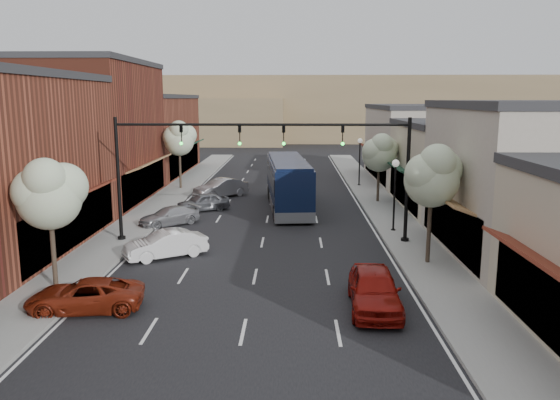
# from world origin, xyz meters

# --- Properties ---
(ground) EXTENTS (160.00, 160.00, 0.00)m
(ground) POSITION_xyz_m (0.00, 0.00, 0.00)
(ground) COLOR black
(ground) RESTS_ON ground
(sidewalk_left) EXTENTS (2.80, 73.00, 0.15)m
(sidewalk_left) POSITION_xyz_m (-8.40, 18.50, 0.07)
(sidewalk_left) COLOR gray
(sidewalk_left) RESTS_ON ground
(sidewalk_right) EXTENTS (2.80, 73.00, 0.15)m
(sidewalk_right) POSITION_xyz_m (8.40, 18.50, 0.07)
(sidewalk_right) COLOR gray
(sidewalk_right) RESTS_ON ground
(curb_left) EXTENTS (0.25, 73.00, 0.17)m
(curb_left) POSITION_xyz_m (-7.00, 18.50, 0.07)
(curb_left) COLOR gray
(curb_left) RESTS_ON ground
(curb_right) EXTENTS (0.25, 73.00, 0.17)m
(curb_right) POSITION_xyz_m (7.00, 18.50, 0.07)
(curb_right) COLOR gray
(curb_right) RESTS_ON ground
(bldg_left_midfar) EXTENTS (10.14, 14.10, 10.90)m
(bldg_left_midfar) POSITION_xyz_m (-14.24, 20.00, 5.40)
(bldg_left_midfar) COLOR brown
(bldg_left_midfar) RESTS_ON ground
(bldg_left_far) EXTENTS (10.14, 18.10, 8.40)m
(bldg_left_far) POSITION_xyz_m (-14.22, 36.00, 4.16)
(bldg_left_far) COLOR brown
(bldg_left_far) RESTS_ON ground
(bldg_right_midnear) EXTENTS (9.14, 12.10, 7.90)m
(bldg_right_midnear) POSITION_xyz_m (13.72, 6.00, 3.91)
(bldg_right_midnear) COLOR #ACA293
(bldg_right_midnear) RESTS_ON ground
(bldg_right_midfar) EXTENTS (9.14, 12.10, 6.40)m
(bldg_right_midfar) POSITION_xyz_m (13.70, 18.00, 3.17)
(bldg_right_midfar) COLOR #B4A88F
(bldg_right_midfar) RESTS_ON ground
(bldg_right_far) EXTENTS (9.14, 16.10, 7.40)m
(bldg_right_far) POSITION_xyz_m (13.71, 32.00, 3.66)
(bldg_right_far) COLOR #ACA293
(bldg_right_far) RESTS_ON ground
(hill_far) EXTENTS (120.00, 30.00, 12.00)m
(hill_far) POSITION_xyz_m (0.00, 90.00, 6.00)
(hill_far) COLOR #7A6647
(hill_far) RESTS_ON ground
(hill_near) EXTENTS (50.00, 20.00, 8.00)m
(hill_near) POSITION_xyz_m (-25.00, 78.00, 4.00)
(hill_near) COLOR #7A6647
(hill_near) RESTS_ON ground
(signal_mast_right) EXTENTS (8.22, 0.46, 7.00)m
(signal_mast_right) POSITION_xyz_m (5.62, 8.00, 4.62)
(signal_mast_right) COLOR black
(signal_mast_right) RESTS_ON ground
(signal_mast_left) EXTENTS (8.22, 0.46, 7.00)m
(signal_mast_left) POSITION_xyz_m (-5.62, 8.00, 4.62)
(signal_mast_left) COLOR black
(signal_mast_left) RESTS_ON ground
(tree_right_near) EXTENTS (2.85, 2.65, 5.95)m
(tree_right_near) POSITION_xyz_m (8.35, 3.94, 4.45)
(tree_right_near) COLOR #47382B
(tree_right_near) RESTS_ON ground
(tree_right_far) EXTENTS (2.85, 2.65, 5.43)m
(tree_right_far) POSITION_xyz_m (8.35, 19.94, 3.99)
(tree_right_far) COLOR #47382B
(tree_right_far) RESTS_ON ground
(tree_left_near) EXTENTS (2.85, 2.65, 5.69)m
(tree_left_near) POSITION_xyz_m (-8.25, -0.06, 4.22)
(tree_left_near) COLOR #47382B
(tree_left_near) RESTS_ON ground
(tree_left_far) EXTENTS (2.85, 2.65, 6.13)m
(tree_left_far) POSITION_xyz_m (-8.25, 25.94, 4.60)
(tree_left_far) COLOR #47382B
(tree_left_far) RESTS_ON ground
(lamp_post_near) EXTENTS (0.44, 0.44, 4.44)m
(lamp_post_near) POSITION_xyz_m (7.80, 10.50, 3.01)
(lamp_post_near) COLOR black
(lamp_post_near) RESTS_ON ground
(lamp_post_far) EXTENTS (0.44, 0.44, 4.44)m
(lamp_post_far) POSITION_xyz_m (7.80, 28.00, 3.01)
(lamp_post_far) COLOR black
(lamp_post_far) RESTS_ON ground
(coach_bus) EXTENTS (3.62, 12.10, 3.64)m
(coach_bus) POSITION_xyz_m (1.35, 17.85, 1.90)
(coach_bus) COLOR #0D1735
(coach_bus) RESTS_ON ground
(red_hatchback) EXTENTS (2.12, 4.79, 1.60)m
(red_hatchback) POSITION_xyz_m (4.85, -1.78, 0.80)
(red_hatchback) COLOR maroon
(red_hatchback) RESTS_ON ground
(parked_car_a) EXTENTS (4.58, 2.54, 1.21)m
(parked_car_a) POSITION_xyz_m (-6.20, -2.21, 0.61)
(parked_car_a) COLOR maroon
(parked_car_a) RESTS_ON ground
(parked_car_b) EXTENTS (4.32, 3.40, 1.37)m
(parked_car_b) POSITION_xyz_m (-4.76, 4.93, 0.69)
(parked_car_b) COLOR silver
(parked_car_b) RESTS_ON ground
(parked_car_c) EXTENTS (4.12, 3.82, 1.16)m
(parked_car_c) POSITION_xyz_m (-6.20, 12.13, 0.58)
(parked_car_c) COLOR #A4A5AA
(parked_car_c) RESTS_ON ground
(parked_car_d) EXTENTS (4.04, 3.21, 1.29)m
(parked_car_d) POSITION_xyz_m (-4.76, 16.63, 0.64)
(parked_car_d) COLOR #5B5E63
(parked_car_d) RESTS_ON ground
(parked_car_e) EXTENTS (4.45, 4.38, 1.53)m
(parked_car_e) POSITION_xyz_m (-4.20, 22.23, 0.76)
(parked_car_e) COLOR #A3A3A9
(parked_car_e) RESTS_ON ground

